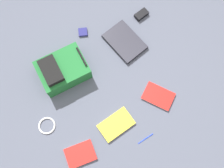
# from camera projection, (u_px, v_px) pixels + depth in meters

# --- Properties ---
(ground_plane) EXTENTS (4.06, 4.06, 0.00)m
(ground_plane) POSITION_uv_depth(u_px,v_px,m) (109.00, 90.00, 2.24)
(ground_plane) COLOR #4C5160
(backpack) EXTENTS (0.30, 0.39, 0.20)m
(backpack) POSITION_uv_depth(u_px,v_px,m) (62.00, 70.00, 2.21)
(backpack) COLOR #1E662D
(backpack) RESTS_ON ground_plane
(laptop) EXTENTS (0.39, 0.31, 0.03)m
(laptop) POSITION_uv_depth(u_px,v_px,m) (125.00, 42.00, 2.35)
(laptop) COLOR #24242C
(laptop) RESTS_ON ground_plane
(book_blue) EXTENTS (0.20, 0.29, 0.02)m
(book_blue) POSITION_uv_depth(u_px,v_px,m) (116.00, 124.00, 2.15)
(book_blue) COLOR silver
(book_blue) RESTS_ON ground_plane
(book_red) EXTENTS (0.18, 0.24, 0.02)m
(book_red) POSITION_uv_depth(u_px,v_px,m) (80.00, 154.00, 2.08)
(book_red) COLOR silver
(book_red) RESTS_ON ground_plane
(book_manual) EXTENTS (0.29, 0.28, 0.02)m
(book_manual) POSITION_uv_depth(u_px,v_px,m) (158.00, 96.00, 2.22)
(book_manual) COLOR silver
(book_manual) RESTS_ON ground_plane
(cable_coil) EXTENTS (0.14, 0.14, 0.01)m
(cable_coil) POSITION_uv_depth(u_px,v_px,m) (47.00, 126.00, 2.15)
(cable_coil) COLOR silver
(cable_coil) RESTS_ON ground_plane
(power_brick) EXTENTS (0.09, 0.13, 0.03)m
(power_brick) POSITION_uv_depth(u_px,v_px,m) (141.00, 14.00, 2.43)
(power_brick) COLOR black
(power_brick) RESTS_ON ground_plane
(pen_black) EXTENTS (0.02, 0.14, 0.01)m
(pen_black) POSITION_uv_depth(u_px,v_px,m) (146.00, 139.00, 2.12)
(pen_black) COLOR #1933B2
(pen_black) RESTS_ON ground_plane
(earbud_pouch) EXTENTS (0.10, 0.10, 0.02)m
(earbud_pouch) POSITION_uv_depth(u_px,v_px,m) (83.00, 32.00, 2.39)
(earbud_pouch) COLOR navy
(earbud_pouch) RESTS_ON ground_plane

